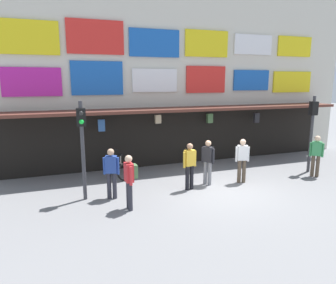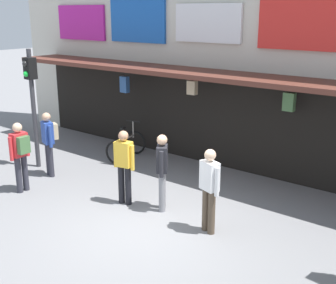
# 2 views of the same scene
# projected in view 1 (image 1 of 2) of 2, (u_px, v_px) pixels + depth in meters

# --- Properties ---
(ground_plane) EXTENTS (80.00, 80.00, 0.00)m
(ground_plane) POSITION_uv_depth(u_px,v_px,m) (222.00, 191.00, 10.96)
(ground_plane) COLOR slate
(shopfront) EXTENTS (18.00, 2.60, 8.00)m
(shopfront) POSITION_uv_depth(u_px,v_px,m) (176.00, 77.00, 14.41)
(shopfront) COLOR beige
(shopfront) RESTS_ON ground
(traffic_light_near) EXTENTS (0.29, 0.33, 3.20)m
(traffic_light_near) POSITION_uv_depth(u_px,v_px,m) (82.00, 135.00, 9.75)
(traffic_light_near) COLOR #38383D
(traffic_light_near) RESTS_ON ground
(traffic_light_far) EXTENTS (0.30, 0.34, 3.20)m
(traffic_light_far) POSITION_uv_depth(u_px,v_px,m) (312.00, 122.00, 12.84)
(traffic_light_far) COLOR #38383D
(traffic_light_far) RESTS_ON ground
(bicycle_parked) EXTENTS (1.01, 1.31, 1.05)m
(bicycle_parked) POSITION_uv_depth(u_px,v_px,m) (119.00, 168.00, 12.40)
(bicycle_parked) COLOR black
(bicycle_parked) RESTS_ON ground
(pedestrian_in_blue) EXTENTS (0.52, 0.27, 1.68)m
(pedestrian_in_blue) POSITION_uv_depth(u_px,v_px,m) (190.00, 164.00, 10.90)
(pedestrian_in_blue) COLOR black
(pedestrian_in_blue) RESTS_ON ground
(pedestrian_in_white) EXTENTS (0.51, 0.32, 1.68)m
(pedestrian_in_white) POSITION_uv_depth(u_px,v_px,m) (242.00, 158.00, 11.66)
(pedestrian_in_white) COLOR brown
(pedestrian_in_white) RESTS_ON ground
(pedestrian_in_black) EXTENTS (0.47, 0.47, 1.68)m
(pedestrian_in_black) POSITION_uv_depth(u_px,v_px,m) (316.00, 153.00, 12.40)
(pedestrian_in_black) COLOR brown
(pedestrian_in_black) RESTS_ON ground
(pedestrian_in_purple) EXTENTS (0.36, 0.53, 1.68)m
(pedestrian_in_purple) POSITION_uv_depth(u_px,v_px,m) (130.00, 178.00, 9.19)
(pedestrian_in_purple) COLOR #2D2D38
(pedestrian_in_purple) RESTS_ON ground
(pedestrian_in_yellow) EXTENTS (0.50, 0.44, 1.68)m
(pedestrian_in_yellow) POSITION_uv_depth(u_px,v_px,m) (111.00, 169.00, 10.07)
(pedestrian_in_yellow) COLOR #2D2D38
(pedestrian_in_yellow) RESTS_ON ground
(pedestrian_in_green) EXTENTS (0.39, 0.45, 1.68)m
(pedestrian_in_green) POSITION_uv_depth(u_px,v_px,m) (208.00, 160.00, 11.43)
(pedestrian_in_green) COLOR gray
(pedestrian_in_green) RESTS_ON ground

